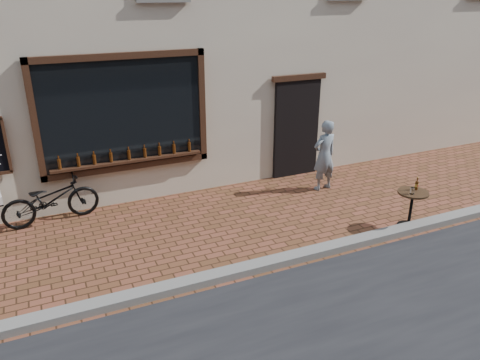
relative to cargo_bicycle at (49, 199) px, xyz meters
name	(u,v)px	position (x,y,z in m)	size (l,w,h in m)	color
ground	(300,267)	(3.44, -3.20, -0.46)	(90.00, 90.00, 0.00)	#59331C
kerb	(294,257)	(3.44, -3.00, -0.40)	(90.00, 0.25, 0.12)	slate
cargo_bicycle	(49,199)	(0.00, 0.00, 0.00)	(2.03, 0.80, 0.96)	black
bistro_table	(412,202)	(5.94, -2.85, 0.04)	(0.54, 0.54, 0.93)	black
pedestrian	(324,155)	(5.47, -0.72, 0.30)	(0.56, 0.37, 1.53)	slate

